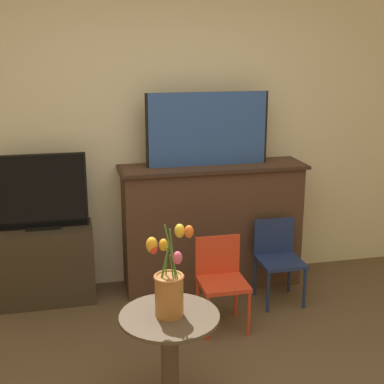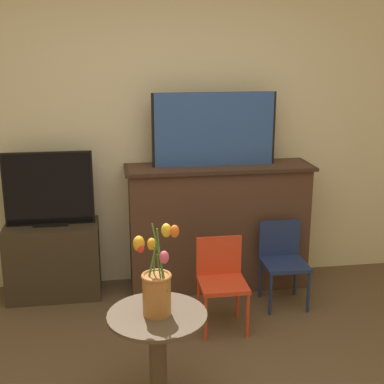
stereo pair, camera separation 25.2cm
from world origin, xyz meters
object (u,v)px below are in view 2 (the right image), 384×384
object	(u,v)px
painting	(214,129)
tv_monitor	(49,190)
vase_tulips	(156,285)
chair_blue	(282,257)
chair_red	(221,276)

from	to	relation	value
painting	tv_monitor	bearing A→B (deg)	-179.52
painting	vase_tulips	distance (m)	1.75
tv_monitor	chair_blue	size ratio (longest dim) A/B	1.07
painting	chair_blue	xyz separation A→B (m)	(0.47, -0.40, -0.94)
chair_red	vase_tulips	xyz separation A→B (m)	(-0.53, -0.85, 0.37)
chair_blue	vase_tulips	xyz separation A→B (m)	(-1.07, -1.13, 0.37)
painting	chair_red	size ratio (longest dim) A/B	1.55
tv_monitor	chair_blue	world-z (taller)	tv_monitor
tv_monitor	chair_red	bearing A→B (deg)	-28.76
chair_blue	tv_monitor	bearing A→B (deg)	167.54
painting	chair_red	bearing A→B (deg)	-95.97
tv_monitor	painting	bearing A→B (deg)	0.48
chair_red	painting	bearing A→B (deg)	84.03
painting	chair_blue	world-z (taller)	painting
painting	tv_monitor	size ratio (longest dim) A/B	1.45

